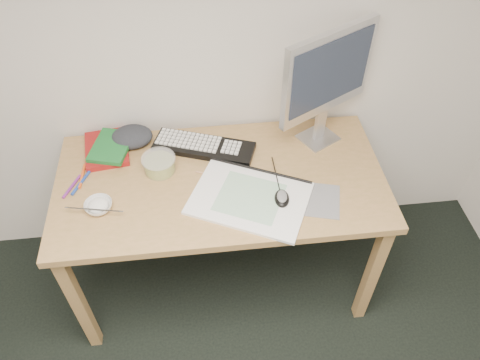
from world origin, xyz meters
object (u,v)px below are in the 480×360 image
object	(u,v)px
keyboard	(204,147)
monitor	(328,76)
sketchpad	(250,198)
desk	(221,192)
rice_bowl	(99,206)

from	to	relation	value
keyboard	monitor	world-z (taller)	monitor
sketchpad	monitor	bearing A→B (deg)	68.78
sketchpad	monitor	world-z (taller)	monitor
desk	monitor	world-z (taller)	monitor
monitor	rice_bowl	xyz separation A→B (m)	(-0.97, -0.32, -0.32)
rice_bowl	desk	bearing A→B (deg)	12.80
rice_bowl	sketchpad	bearing A→B (deg)	-1.62
keyboard	monitor	distance (m)	0.62
desk	sketchpad	xyz separation A→B (m)	(0.11, -0.13, 0.09)
keyboard	rice_bowl	world-z (taller)	rice_bowl
sketchpad	rice_bowl	bearing A→B (deg)	-155.86
keyboard	rice_bowl	xyz separation A→B (m)	(-0.44, -0.31, 0.00)
monitor	rice_bowl	bearing A→B (deg)	168.99
monitor	sketchpad	bearing A→B (deg)	-166.38
keyboard	rice_bowl	size ratio (longest dim) A/B	4.09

